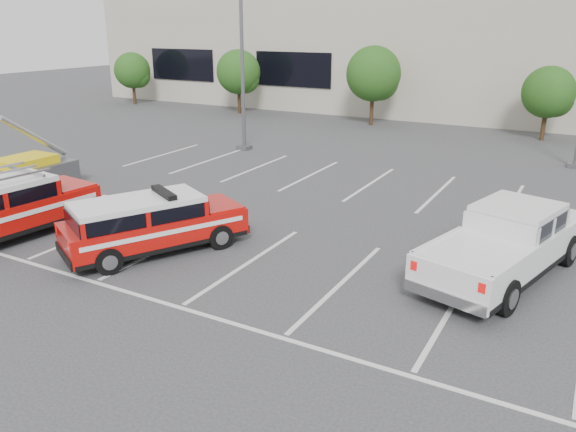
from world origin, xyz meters
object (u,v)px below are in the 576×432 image
(convention_building, at_px, (493,44))
(ladder_suv, at_px, (5,212))
(tree_far_left, at_px, (134,72))
(tree_mid_left, at_px, (375,76))
(white_pickup, at_px, (505,249))
(light_pole_left, at_px, (242,43))
(fire_chief_suv, at_px, (152,228))
(tree_left, at_px, (240,74))
(tree_mid_right, at_px, (550,94))
(utility_rig, at_px, (24,176))

(convention_building, xyz_separation_m, ladder_suv, (-7.53, -33.73, -3.92))
(convention_building, bearing_deg, tree_far_left, -158.63)
(tree_mid_left, xyz_separation_m, white_pickup, (11.01, -19.51, -2.32))
(light_pole_left, bearing_deg, tree_mid_left, 72.90)
(light_pole_left, height_order, fire_chief_suv, light_pole_left)
(tree_left, bearing_deg, white_pickup, -42.88)
(tree_mid_right, xyz_separation_m, fire_chief_suv, (-7.86, -22.64, -1.79))
(tree_mid_left, bearing_deg, fire_chief_suv, -84.61)
(tree_mid_right, bearing_deg, light_pole_left, -142.50)
(tree_mid_left, bearing_deg, tree_mid_right, -0.00)
(tree_mid_right, relative_size, light_pole_left, 0.39)
(convention_building, distance_m, ladder_suv, 34.78)
(tree_mid_left, bearing_deg, convention_building, 62.60)
(tree_left, bearing_deg, tree_far_left, -180.00)
(convention_building, xyz_separation_m, tree_far_left, (-25.09, -9.82, -2.22))
(tree_left, xyz_separation_m, fire_chief_suv, (12.14, -22.64, -2.06))
(white_pickup, bearing_deg, utility_rig, -162.00)
(convention_building, xyz_separation_m, light_pole_left, (-8.18, -19.86, 0.47))
(fire_chief_suv, bearing_deg, ladder_suv, -136.52)
(white_pickup, bearing_deg, fire_chief_suv, -145.47)
(tree_left, relative_size, white_pickup, 0.71)
(convention_building, relative_size, utility_rig, 16.99)
(tree_mid_right, height_order, ladder_suv, tree_mid_right)
(tree_far_left, relative_size, fire_chief_suv, 0.77)
(fire_chief_suv, xyz_separation_m, ladder_suv, (-4.57, -1.27, 0.09))
(convention_building, height_order, light_pole_left, convention_building)
(tree_mid_right, bearing_deg, tree_mid_left, 180.00)
(tree_mid_right, height_order, light_pole_left, light_pole_left)
(tree_far_left, bearing_deg, light_pole_left, -30.71)
(tree_far_left, distance_m, fire_chief_suv, 31.71)
(ladder_suv, bearing_deg, tree_far_left, 132.47)
(tree_far_left, bearing_deg, fire_chief_suv, -45.65)
(ladder_suv, bearing_deg, fire_chief_suv, 21.71)
(fire_chief_suv, bearing_deg, tree_mid_right, 98.79)
(tree_far_left, relative_size, ladder_suv, 0.76)
(tree_mid_right, height_order, fire_chief_suv, tree_mid_right)
(tree_left, bearing_deg, convention_building, 33.05)
(white_pickup, relative_size, utility_rig, 1.75)
(tree_left, height_order, light_pole_left, light_pole_left)
(ladder_suv, bearing_deg, white_pickup, 24.31)
(tree_mid_right, bearing_deg, fire_chief_suv, -109.15)
(ladder_suv, bearing_deg, tree_mid_right, 68.69)
(tree_mid_left, relative_size, white_pickup, 0.78)
(tree_far_left, xyz_separation_m, tree_mid_right, (30.00, 0.00, 0.00))
(tree_far_left, height_order, utility_rig, tree_far_left)
(tree_left, bearing_deg, light_pole_left, -55.48)
(utility_rig, bearing_deg, tree_mid_left, 73.20)
(tree_far_left, bearing_deg, ladder_suv, -53.71)
(convention_building, xyz_separation_m, tree_mid_right, (4.91, -9.82, -2.22))
(tree_mid_right, distance_m, utility_rig, 26.20)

